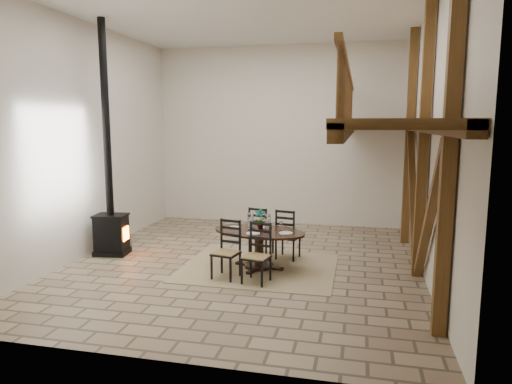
% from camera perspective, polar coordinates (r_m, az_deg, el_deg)
% --- Properties ---
extents(ground, '(8.00, 8.00, 0.00)m').
position_cam_1_polar(ground, '(9.51, -1.52, -8.90)').
color(ground, tan).
rests_on(ground, ground).
extents(room_shell, '(7.02, 8.02, 5.01)m').
position_cam_1_polar(room_shell, '(8.85, 5.99, 9.56)').
color(room_shell, silver).
rests_on(room_shell, ground).
extents(rug, '(3.00, 2.50, 0.02)m').
position_cam_1_polar(rug, '(9.21, 0.38, -9.42)').
color(rug, tan).
rests_on(rug, ground).
extents(dining_table, '(2.05, 2.24, 1.20)m').
position_cam_1_polar(dining_table, '(9.09, 0.39, -6.85)').
color(dining_table, black).
rests_on(dining_table, ground).
extents(wood_stove, '(0.75, 0.62, 5.00)m').
position_cam_1_polar(wood_stove, '(10.38, -17.77, -1.49)').
color(wood_stove, black).
rests_on(wood_stove, ground).
extents(log_basket, '(0.51, 0.51, 0.42)m').
position_cam_1_polar(log_basket, '(10.67, -18.30, -6.38)').
color(log_basket, brown).
rests_on(log_basket, ground).
extents(log_stack, '(0.36, 0.48, 0.23)m').
position_cam_1_polar(log_stack, '(11.10, -16.51, -6.08)').
color(log_stack, tan).
rests_on(log_stack, ground).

